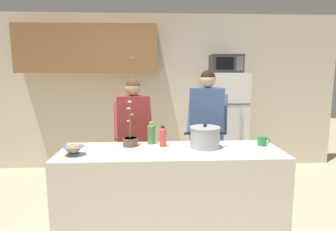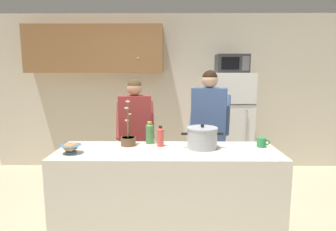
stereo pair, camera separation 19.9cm
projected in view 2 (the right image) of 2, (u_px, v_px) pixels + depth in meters
back_wall_unit at (153, 83)px, 4.91m from camera, size 6.00×0.48×2.60m
kitchen_island at (168, 195)px, 2.85m from camera, size 2.13×0.68×0.92m
refrigerator at (229, 125)px, 4.61m from camera, size 0.64×0.68×1.64m
microwave at (232, 64)px, 4.44m from camera, size 0.48×0.37×0.28m
person_near_pot at (135, 127)px, 3.61m from camera, size 0.52×0.45×1.57m
person_by_sink at (209, 121)px, 3.63m from camera, size 0.58×0.51×1.68m
cooking_pot at (202, 138)px, 2.83m from camera, size 0.41×0.30×0.25m
coffee_mug at (262, 142)px, 2.88m from camera, size 0.13×0.09×0.10m
bread_bowl at (71, 148)px, 2.66m from camera, size 0.19×0.19×0.10m
bottle_near_edge at (150, 133)px, 3.01m from camera, size 0.08×0.08×0.23m
bottle_mid_counter at (160, 136)px, 2.90m from camera, size 0.07×0.07×0.21m
potted_orchid at (128, 139)px, 2.94m from camera, size 0.15×0.15×0.47m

